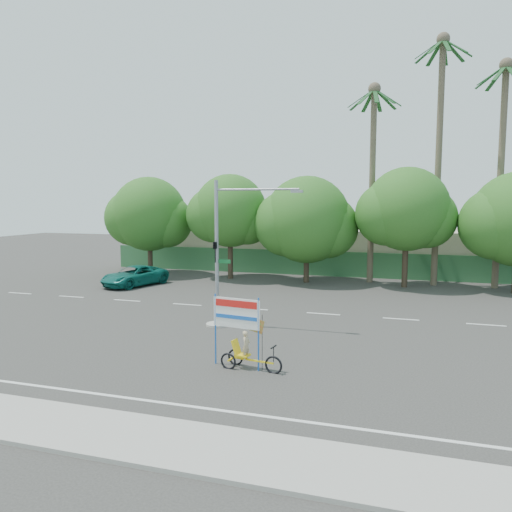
% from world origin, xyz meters
% --- Properties ---
extents(ground, '(120.00, 120.00, 0.00)m').
position_xyz_m(ground, '(0.00, 0.00, 0.00)').
color(ground, '#33302D').
rests_on(ground, ground).
extents(sidewalk_near, '(50.00, 2.40, 0.12)m').
position_xyz_m(sidewalk_near, '(0.00, -7.50, 0.06)').
color(sidewalk_near, gray).
rests_on(sidewalk_near, ground).
extents(fence, '(38.00, 0.08, 2.00)m').
position_xyz_m(fence, '(0.00, 21.50, 1.00)').
color(fence, '#336B3D').
rests_on(fence, ground).
extents(building_left, '(12.00, 8.00, 4.00)m').
position_xyz_m(building_left, '(-10.00, 26.00, 2.00)').
color(building_left, beige).
rests_on(building_left, ground).
extents(building_right, '(14.00, 8.00, 3.60)m').
position_xyz_m(building_right, '(8.00, 26.00, 1.80)').
color(building_right, beige).
rests_on(building_right, ground).
extents(tree_far_left, '(7.14, 6.00, 7.96)m').
position_xyz_m(tree_far_left, '(-14.05, 18.00, 4.76)').
color(tree_far_left, '#473828').
rests_on(tree_far_left, ground).
extents(tree_left, '(6.66, 5.60, 8.07)m').
position_xyz_m(tree_left, '(-7.05, 18.00, 5.06)').
color(tree_left, '#473828').
rests_on(tree_left, ground).
extents(tree_center, '(7.62, 6.40, 7.85)m').
position_xyz_m(tree_center, '(-1.05, 18.00, 4.47)').
color(tree_center, '#473828').
rests_on(tree_center, ground).
extents(tree_right, '(6.90, 5.80, 8.36)m').
position_xyz_m(tree_right, '(5.95, 18.00, 5.24)').
color(tree_right, '#473828').
rests_on(tree_right, ground).
extents(palm_tall, '(3.73, 3.79, 17.45)m').
position_xyz_m(palm_tall, '(8.00, 19.50, 10.46)').
color(palm_tall, '#70604C').
rests_on(palm_tall, ground).
extents(palm_mid, '(3.73, 3.79, 15.45)m').
position_xyz_m(palm_mid, '(12.00, 19.50, 9.40)').
color(palm_mid, '#70604C').
rests_on(palm_mid, ground).
extents(palm_short, '(3.73, 3.79, 14.45)m').
position_xyz_m(palm_short, '(3.50, 19.50, 8.86)').
color(palm_short, '#70604C').
rests_on(palm_short, ground).
extents(traffic_signal, '(4.72, 1.10, 7.00)m').
position_xyz_m(traffic_signal, '(-2.20, 3.98, 2.92)').
color(traffic_signal, gray).
rests_on(traffic_signal, ground).
extents(trike_billboard, '(2.71, 0.82, 2.68)m').
position_xyz_m(trike_billboard, '(0.71, -1.53, 1.08)').
color(trike_billboard, black).
rests_on(trike_billboard, ground).
extents(pickup_truck, '(3.72, 5.51, 1.40)m').
position_xyz_m(pickup_truck, '(-12.39, 12.86, 0.70)').
color(pickup_truck, '#0D6155').
rests_on(pickup_truck, ground).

